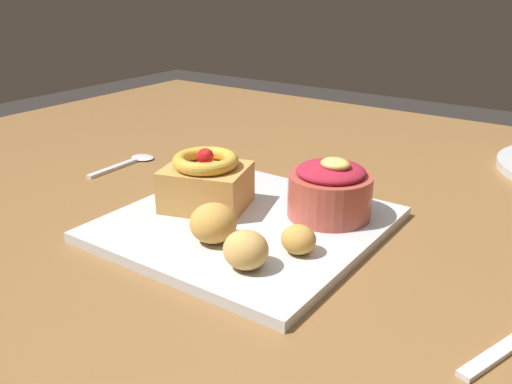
# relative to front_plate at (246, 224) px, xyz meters

# --- Properties ---
(dining_table) EXTENTS (1.47, 1.07, 0.73)m
(dining_table) POSITION_rel_front_plate_xyz_m (-0.01, 0.14, -0.09)
(dining_table) COLOR brown
(dining_table) RESTS_ON ground_plane
(front_plate) EXTENTS (0.29, 0.29, 0.01)m
(front_plate) POSITION_rel_front_plate_xyz_m (0.00, 0.00, 0.00)
(front_plate) COLOR silver
(front_plate) RESTS_ON dining_table
(cake_slice) EXTENTS (0.12, 0.11, 0.07)m
(cake_slice) POSITION_rel_front_plate_xyz_m (-0.06, 0.00, 0.04)
(cake_slice) COLOR #C68E47
(cake_slice) RESTS_ON front_plate
(berry_ramekin) EXTENTS (0.10, 0.10, 0.07)m
(berry_ramekin) POSITION_rel_front_plate_xyz_m (0.07, 0.07, 0.04)
(berry_ramekin) COLOR #B24C3D
(berry_ramekin) RESTS_ON front_plate
(fritter_front) EXTENTS (0.05, 0.04, 0.04)m
(fritter_front) POSITION_rel_front_plate_xyz_m (0.07, -0.09, 0.03)
(fritter_front) COLOR tan
(fritter_front) RESTS_ON front_plate
(fritter_middle) EXTENTS (0.04, 0.03, 0.03)m
(fritter_middle) POSITION_rel_front_plate_xyz_m (0.09, -0.04, 0.02)
(fritter_middle) COLOR gold
(fritter_middle) RESTS_ON front_plate
(fritter_back) EXTENTS (0.05, 0.05, 0.04)m
(fritter_back) POSITION_rel_front_plate_xyz_m (0.00, -0.06, 0.03)
(fritter_back) COLOR gold
(fritter_back) RESTS_ON front_plate
(spoon) EXTENTS (0.04, 0.13, 0.00)m
(spoon) POSITION_rel_front_plate_xyz_m (-0.29, 0.09, -0.00)
(spoon) COLOR silver
(spoon) RESTS_ON dining_table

